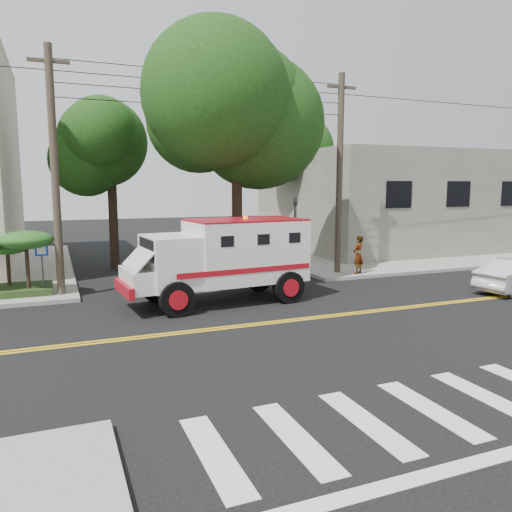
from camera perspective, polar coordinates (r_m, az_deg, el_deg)
name	(u,v)px	position (r m, az deg, el deg)	size (l,w,h in m)	color
ground	(264,324)	(15.16, 0.96, -7.73)	(100.00, 100.00, 0.00)	black
sidewalk_ne	(374,248)	(33.33, 13.33, 0.89)	(17.00, 17.00, 0.15)	gray
building_right	(390,200)	(34.38, 15.07, 6.19)	(14.00, 12.00, 6.00)	#6A645B
utility_pole_left	(55,175)	(19.43, -22.00, 8.60)	(0.28, 0.28, 9.00)	#382D23
utility_pole_right	(339,177)	(23.01, 9.51, 8.91)	(0.28, 0.28, 9.00)	#382D23
tree_main	(249,110)	(21.29, -0.81, 16.38)	(6.08, 5.70, 9.85)	black
tree_left	(118,152)	(25.44, -15.50, 11.41)	(4.48, 4.20, 7.70)	black
tree_right	(295,154)	(32.68, 4.51, 11.52)	(4.80, 4.50, 8.20)	black
traffic_signal	(295,230)	(21.36, 4.48, 2.95)	(0.15, 0.18, 3.60)	#3F3F42
accessibility_sign	(42,262)	(19.80, -23.25, -0.60)	(0.45, 0.10, 2.02)	#3F3F42
palm_planter	(5,254)	(20.27, -26.77, 0.18)	(3.52, 2.63, 2.36)	#1E3314
armored_truck	(224,256)	(17.61, -3.65, 0.05)	(6.65, 3.09, 2.94)	silver
pedestrian_a	(358,255)	(22.98, 11.60, 0.12)	(0.63, 0.41, 1.72)	gray
pedestrian_b	(351,245)	(26.47, 10.83, 1.20)	(0.84, 0.66, 1.74)	gray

